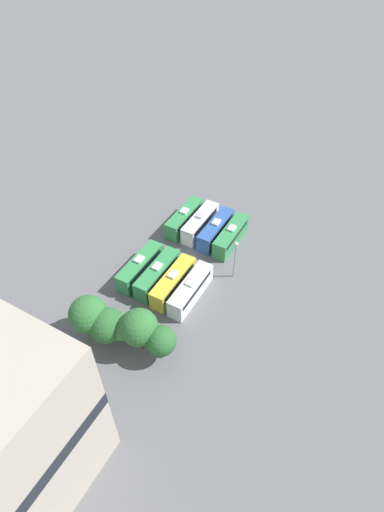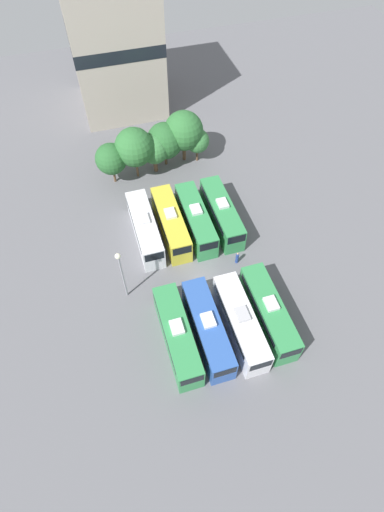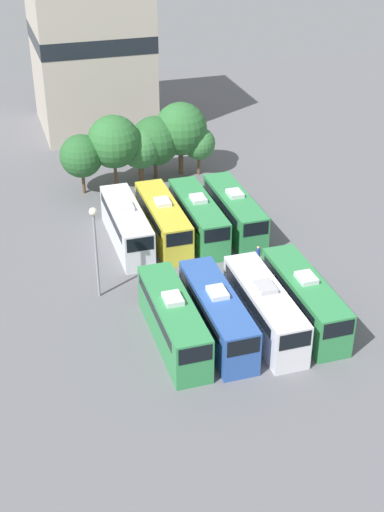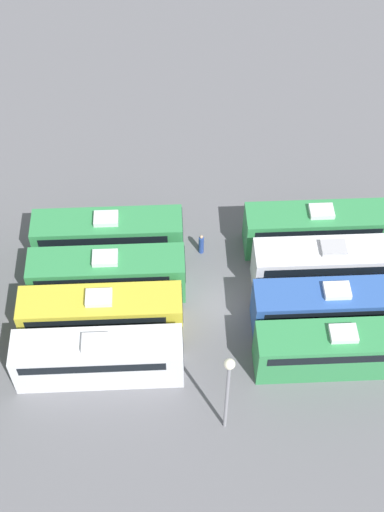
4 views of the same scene
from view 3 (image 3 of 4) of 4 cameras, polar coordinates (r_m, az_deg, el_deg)
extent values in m
plane|color=slate|center=(55.79, 1.25, -1.81)|extent=(116.91, 116.91, 0.00)
cube|color=#338C4C|center=(48.16, -1.51, -5.25)|extent=(2.46, 10.01, 3.31)
cube|color=black|center=(47.82, -1.61, -4.16)|extent=(2.50, 8.51, 0.73)
cube|color=black|center=(43.77, 0.28, -7.90)|extent=(2.16, 0.08, 1.16)
cube|color=silver|center=(47.12, -1.54, -3.43)|extent=(1.20, 1.60, 0.35)
cube|color=#2D56A8|center=(48.79, 2.02, -4.73)|extent=(2.46, 10.01, 3.31)
cube|color=black|center=(48.45, 1.94, -3.65)|extent=(2.50, 8.51, 0.73)
cube|color=black|center=(44.48, 4.14, -7.27)|extent=(2.16, 0.08, 1.16)
cube|color=white|center=(47.76, 2.06, -2.93)|extent=(1.20, 1.60, 0.35)
cube|color=silver|center=(49.55, 5.80, -4.27)|extent=(2.46, 10.01, 3.31)
cube|color=black|center=(49.22, 5.75, -3.21)|extent=(2.50, 8.51, 0.73)
cube|color=black|center=(45.35, 8.26, -6.71)|extent=(2.16, 0.08, 1.16)
cube|color=#B2B2B7|center=(48.54, 5.91, -2.49)|extent=(1.20, 1.60, 0.35)
cube|color=#338C4C|center=(50.90, 8.97, -3.48)|extent=(2.46, 10.01, 3.31)
cube|color=black|center=(50.58, 8.94, -2.44)|extent=(2.50, 8.51, 0.73)
cube|color=black|center=(46.80, 11.65, -5.76)|extent=(2.16, 0.08, 1.16)
cube|color=silver|center=(49.92, 9.14, -1.73)|extent=(1.20, 1.60, 0.35)
cube|color=silver|center=(60.08, -5.25, 2.40)|extent=(2.46, 10.01, 3.31)
cube|color=black|center=(59.87, -5.35, 3.30)|extent=(2.50, 8.51, 0.73)
cube|color=black|center=(55.34, -4.16, 0.94)|extent=(2.16, 0.08, 1.16)
cube|color=silver|center=(59.25, -5.33, 3.96)|extent=(1.20, 1.60, 0.35)
cube|color=gold|center=(60.65, -2.33, 2.79)|extent=(2.46, 10.01, 3.31)
cube|color=black|center=(60.44, -2.41, 3.69)|extent=(2.50, 8.51, 0.73)
cube|color=black|center=(55.97, -1.01, 1.38)|extent=(2.16, 0.08, 1.16)
cube|color=silver|center=(59.83, -2.37, 4.35)|extent=(1.20, 1.60, 0.35)
cube|color=#338C4C|center=(61.17, 0.49, 3.07)|extent=(2.46, 10.01, 3.31)
cube|color=black|center=(60.95, 0.42, 3.96)|extent=(2.50, 8.51, 0.73)
cube|color=black|center=(56.55, 2.03, 1.69)|extent=(2.16, 0.08, 1.16)
cube|color=silver|center=(60.35, 0.50, 4.61)|extent=(1.20, 1.60, 0.35)
cube|color=#338C4C|center=(62.18, 3.40, 3.49)|extent=(2.46, 10.01, 3.31)
cube|color=black|center=(61.98, 3.34, 4.37)|extent=(2.50, 8.51, 0.73)
cube|color=black|center=(57.64, 5.14, 2.17)|extent=(2.16, 0.08, 1.16)
cube|color=silver|center=(61.38, 3.45, 5.02)|extent=(1.20, 1.60, 0.35)
cylinder|color=navy|center=(57.41, 5.29, -0.07)|extent=(0.36, 0.36, 1.48)
sphere|color=tan|center=(56.98, 5.33, 0.68)|extent=(0.24, 0.24, 0.24)
cylinder|color=gray|center=(52.37, -7.65, -0.01)|extent=(0.20, 0.20, 6.90)
sphere|color=#EAE5C6|center=(50.65, -7.93, 3.54)|extent=(0.60, 0.60, 0.60)
cylinder|color=brown|center=(69.87, -8.68, 5.92)|extent=(0.32, 0.32, 2.40)
sphere|color=#28602D|center=(68.84, -8.85, 7.91)|extent=(4.11, 4.11, 4.11)
cylinder|color=brown|center=(70.35, -6.14, 6.57)|extent=(0.31, 0.31, 3.07)
sphere|color=#2D6B33|center=(69.09, -6.29, 9.08)|extent=(5.08, 5.08, 5.08)
cylinder|color=brown|center=(71.30, -4.09, 6.67)|extent=(0.56, 0.56, 2.30)
sphere|color=#387A3D|center=(70.33, -4.16, 8.55)|extent=(3.93, 3.93, 3.93)
cylinder|color=brown|center=(72.55, -2.93, 7.10)|extent=(0.36, 0.36, 2.22)
sphere|color=#28602D|center=(71.49, -2.99, 9.18)|extent=(4.91, 4.91, 4.91)
cylinder|color=brown|center=(73.30, -0.89, 7.70)|extent=(0.50, 0.50, 2.95)
sphere|color=#2D6B33|center=(72.09, -0.91, 10.14)|extent=(5.29, 5.29, 5.29)
cylinder|color=brown|center=(73.23, 0.55, 7.35)|extent=(0.31, 0.31, 2.18)
sphere|color=#387A3D|center=(72.39, 0.56, 8.99)|extent=(3.30, 3.30, 3.30)
cube|color=#B2A899|center=(85.05, -8.15, 16.45)|extent=(12.50, 13.20, 19.40)
cube|color=black|center=(84.83, -8.20, 17.09)|extent=(12.56, 13.26, 1.80)
camera|label=1|loc=(89.28, -29.81, 38.80)|focal=28.00mm
camera|label=2|loc=(23.39, 1.07, 50.12)|focal=28.00mm
camera|label=4|loc=(49.70, -38.14, 35.55)|focal=50.00mm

